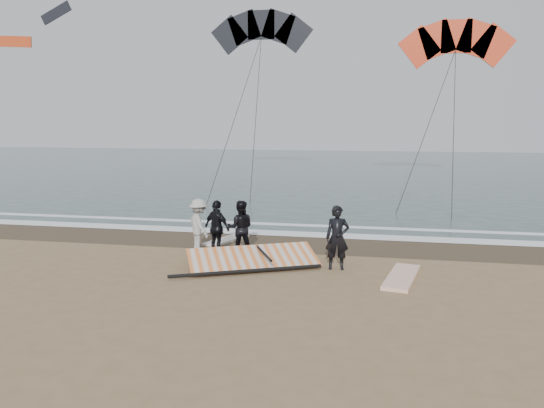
{
  "coord_description": "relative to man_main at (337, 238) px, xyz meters",
  "views": [
    {
      "loc": [
        2.37,
        -13.24,
        4.24
      ],
      "look_at": [
        -0.81,
        3.0,
        1.6
      ],
      "focal_mm": 35.0,
      "sensor_mm": 36.0,
      "label": 1
    }
  ],
  "objects": [
    {
      "name": "foam_far",
      "position": [
        -1.37,
        6.04,
        -0.89
      ],
      "size": [
        120.0,
        0.45,
        0.01
      ],
      "primitive_type": "cube",
      "color": "white",
      "rests_on": "sea"
    },
    {
      "name": "ground",
      "position": [
        -1.37,
        -1.56,
        -0.92
      ],
      "size": [
        120.0,
        120.0,
        0.0
      ],
      "primitive_type": "plane",
      "color": "#8C704C",
      "rests_on": "ground"
    },
    {
      "name": "kite_red",
      "position": [
        5.61,
        20.26,
        7.75
      ],
      "size": [
        7.81,
        6.07,
        14.64
      ],
      "color": "red",
      "rests_on": "ground"
    },
    {
      "name": "sea",
      "position": [
        -1.37,
        31.44,
        -0.91
      ],
      "size": [
        120.0,
        54.0,
        0.02
      ],
      "primitive_type": "cube",
      "color": "#233838",
      "rests_on": "ground"
    },
    {
      "name": "board_cream",
      "position": [
        -4.07,
        2.87,
        -0.88
      ],
      "size": [
        1.26,
        2.19,
        0.09
      ],
      "primitive_type": "cube",
      "rotation": [
        0.0,
        0.0,
        -0.35
      ],
      "color": "silver",
      "rests_on": "ground"
    },
    {
      "name": "sail_rig",
      "position": [
        -2.46,
        -0.14,
        -0.73
      ],
      "size": [
        3.98,
        3.2,
        0.5
      ],
      "color": "black",
      "rests_on": "ground"
    },
    {
      "name": "trio_cluster",
      "position": [
        -3.89,
        1.06,
        -0.05
      ],
      "size": [
        2.49,
        1.37,
        1.75
      ],
      "color": "black",
      "rests_on": "ground"
    },
    {
      "name": "man_main",
      "position": [
        0.0,
        0.0,
        0.0
      ],
      "size": [
        0.72,
        0.51,
        1.84
      ],
      "primitive_type": "imported",
      "rotation": [
        0.0,
        0.0,
        0.11
      ],
      "color": "black",
      "rests_on": "ground"
    },
    {
      "name": "board_white",
      "position": [
        1.79,
        -0.6,
        -0.87
      ],
      "size": [
        1.15,
        2.52,
        0.1
      ],
      "primitive_type": "cube",
      "rotation": [
        0.0,
        0.0,
        -0.2
      ],
      "color": "white",
      "rests_on": "ground"
    },
    {
      "name": "kite_dark",
      "position": [
        -7.16,
        22.97,
        9.25
      ],
      "size": [
        8.32,
        6.91,
        16.84
      ],
      "color": "black",
      "rests_on": "ground"
    },
    {
      "name": "foam_near",
      "position": [
        -1.37,
        4.34,
        -0.89
      ],
      "size": [
        120.0,
        0.9,
        0.01
      ],
      "primitive_type": "cube",
      "color": "white",
      "rests_on": "sea"
    },
    {
      "name": "wet_sand",
      "position": [
        -1.37,
        2.94,
        -0.92
      ],
      "size": [
        120.0,
        2.8,
        0.01
      ],
      "primitive_type": "cube",
      "color": "#4C3D2B",
      "rests_on": "ground"
    }
  ]
}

